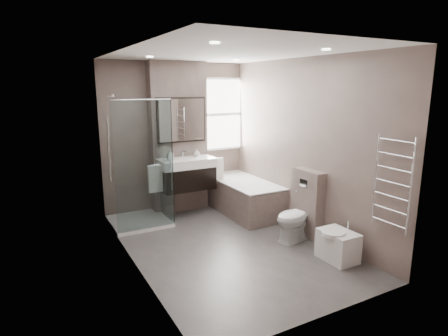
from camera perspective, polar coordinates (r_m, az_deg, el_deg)
room at (r=4.99m, az=0.59°, el=2.11°), size 2.70×3.90×2.70m
vanity_pier at (r=6.58m, az=-6.97°, el=4.53°), size 1.00×0.25×2.60m
vanity at (r=6.36m, az=-5.68°, el=-0.84°), size 0.95×0.47×0.66m
mirror_cabinet at (r=6.39m, az=-6.50°, el=7.29°), size 0.86×0.08×0.76m
towel_left at (r=6.16m, az=-10.40°, el=-1.62°), size 0.24×0.06×0.44m
towel_right at (r=6.58m, az=-1.11°, el=-0.52°), size 0.24×0.06×0.44m
shower_enclosure at (r=6.11m, az=-11.86°, el=-4.01°), size 0.90×0.90×2.00m
bathtub at (r=6.60m, az=2.95°, el=-4.12°), size 0.75×1.60×0.57m
window at (r=7.00m, az=-0.44°, el=8.19°), size 0.98×0.06×1.33m
toilet at (r=5.52m, az=11.05°, el=-7.30°), size 0.75×0.51×0.70m
cistern_box at (r=5.67m, az=12.63°, el=-5.27°), size 0.19×0.55×1.00m
bidet at (r=5.09m, az=16.91°, el=-11.16°), size 0.41×0.48×0.50m
towel_radiator at (r=4.65m, az=24.32°, el=-2.06°), size 0.03×0.49×1.10m
soap_bottle_a at (r=6.16m, az=-8.18°, el=2.01°), size 0.08×0.08×0.19m
soap_bottle_b at (r=6.47m, az=-4.18°, el=2.36°), size 0.10×0.10×0.13m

